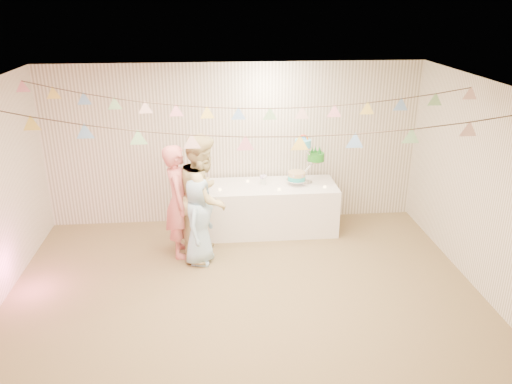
{
  "coord_description": "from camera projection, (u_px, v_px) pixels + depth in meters",
  "views": [
    {
      "loc": [
        -0.34,
        -5.22,
        3.55
      ],
      "look_at": [
        0.2,
        0.8,
        1.15
      ],
      "focal_mm": 35.0,
      "sensor_mm": 36.0,
      "label": 1
    }
  ],
  "objects": [
    {
      "name": "floor",
      "position": [
        246.0,
        302.0,
        6.17
      ],
      "size": [
        6.0,
        6.0,
        0.0
      ],
      "primitive_type": "plane",
      "color": "brown",
      "rests_on": "ground"
    },
    {
      "name": "ceiling",
      "position": [
        244.0,
        92.0,
        5.21
      ],
      "size": [
        6.0,
        6.0,
        0.0
      ],
      "primitive_type": "plane",
      "color": "silver",
      "rests_on": "ground"
    },
    {
      "name": "back_wall",
      "position": [
        234.0,
        145.0,
        8.01
      ],
      "size": [
        6.0,
        6.0,
        0.0
      ],
      "primitive_type": "plane",
      "color": "white",
      "rests_on": "ground"
    },
    {
      "name": "front_wall",
      "position": [
        270.0,
        351.0,
        3.38
      ],
      "size": [
        6.0,
        6.0,
        0.0
      ],
      "primitive_type": "plane",
      "color": "white",
      "rests_on": "ground"
    },
    {
      "name": "right_wall",
      "position": [
        496.0,
        197.0,
        5.94
      ],
      "size": [
        5.0,
        5.0,
        0.0
      ],
      "primitive_type": "plane",
      "color": "white",
      "rests_on": "ground"
    },
    {
      "name": "table",
      "position": [
        271.0,
        208.0,
        7.94
      ],
      "size": [
        2.05,
        0.82,
        0.77
      ],
      "primitive_type": "cube",
      "color": "white",
      "rests_on": "floor"
    },
    {
      "name": "cake_stand",
      "position": [
        306.0,
        162.0,
        7.76
      ],
      "size": [
        0.66,
        0.39,
        0.74
      ],
      "primitive_type": null,
      "color": "silver",
      "rests_on": "table"
    },
    {
      "name": "cake_bottom",
      "position": [
        296.0,
        181.0,
        7.8
      ],
      "size": [
        0.31,
        0.31,
        0.15
      ],
      "primitive_type": null,
      "color": "#28BCB3",
      "rests_on": "cake_stand"
    },
    {
      "name": "cake_middle",
      "position": [
        316.0,
        161.0,
        7.87
      ],
      "size": [
        0.27,
        0.27,
        0.22
      ],
      "primitive_type": null,
      "color": "#1F881D",
      "rests_on": "cake_stand"
    },
    {
      "name": "cake_top_tier",
      "position": [
        303.0,
        147.0,
        7.64
      ],
      "size": [
        0.25,
        0.25,
        0.19
      ],
      "primitive_type": null,
      "color": "#4CCEF0",
      "rests_on": "cake_stand"
    },
    {
      "name": "platter",
      "position": [
        236.0,
        188.0,
        7.71
      ],
      "size": [
        0.3,
        0.3,
        0.02
      ],
      "primitive_type": "cylinder",
      "color": "white",
      "rests_on": "table"
    },
    {
      "name": "posy",
      "position": [
        263.0,
        181.0,
        7.82
      ],
      "size": [
        0.14,
        0.14,
        0.16
      ],
      "primitive_type": null,
      "color": "white",
      "rests_on": "table"
    },
    {
      "name": "person_adult_a",
      "position": [
        179.0,
        201.0,
        7.05
      ],
      "size": [
        0.42,
        0.62,
        1.65
      ],
      "primitive_type": "imported",
      "rotation": [
        0.0,
        0.0,
        1.62
      ],
      "color": "#E17775",
      "rests_on": "floor"
    },
    {
      "name": "person_adult_b",
      "position": [
        204.0,
        197.0,
        7.01
      ],
      "size": [
        0.87,
        1.01,
        1.81
      ],
      "primitive_type": "imported",
      "rotation": [
        0.0,
        0.0,
        1.34
      ],
      "color": "#CAB87C",
      "rests_on": "floor"
    },
    {
      "name": "person_child",
      "position": [
        199.0,
        221.0,
        6.9
      ],
      "size": [
        0.57,
        0.71,
        1.26
      ],
      "primitive_type": "imported",
      "rotation": [
        0.0,
        0.0,
        1.26
      ],
      "color": "#A3CBE6",
      "rests_on": "floor"
    },
    {
      "name": "bunting_back",
      "position": [
        238.0,
        96.0,
        6.32
      ],
      "size": [
        5.6,
        1.1,
        0.4
      ],
      "primitive_type": null,
      "color": "pink",
      "rests_on": "ceiling"
    },
    {
      "name": "bunting_front",
      "position": [
        245.0,
        123.0,
        5.13
      ],
      "size": [
        5.6,
        0.9,
        0.36
      ],
      "primitive_type": null,
      "color": "#72A5E5",
      "rests_on": "ceiling"
    },
    {
      "name": "tealight_0",
      "position": [
        220.0,
        189.0,
        7.59
      ],
      "size": [
        0.04,
        0.04,
        0.03
      ],
      "primitive_type": "cylinder",
      "color": "#FFD88C",
      "rests_on": "table"
    },
    {
      "name": "tealight_1",
      "position": [
        248.0,
        181.0,
        7.93
      ],
      "size": [
        0.04,
        0.04,
        0.03
      ],
      "primitive_type": "cylinder",
      "color": "#FFD88C",
      "rests_on": "table"
    },
    {
      "name": "tealight_2",
      "position": [
        279.0,
        189.0,
        7.6
      ],
      "size": [
        0.04,
        0.04,
        0.03
      ],
      "primitive_type": "cylinder",
      "color": "#FFD88C",
      "rests_on": "table"
    },
    {
      "name": "tealight_3",
      "position": [
        291.0,
        179.0,
        8.03
      ],
      "size": [
        0.04,
        0.04,
        0.03
      ],
      "primitive_type": "cylinder",
      "color": "#FFD88C",
      "rests_on": "table"
    },
    {
      "name": "tealight_4",
      "position": [
        325.0,
        187.0,
        7.7
      ],
      "size": [
        0.04,
        0.04,
        0.03
      ],
      "primitive_type": "cylinder",
      "color": "#FFD88C",
      "rests_on": "table"
    }
  ]
}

